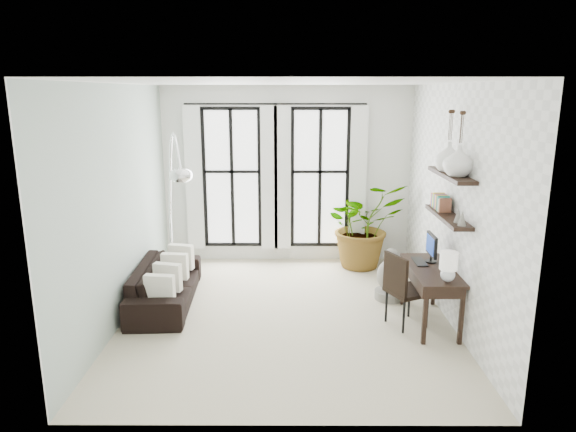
{
  "coord_description": "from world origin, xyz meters",
  "views": [
    {
      "loc": [
        0.05,
        -6.76,
        3.08
      ],
      "look_at": [
        0.03,
        0.3,
        1.37
      ],
      "focal_mm": 32.0,
      "sensor_mm": 36.0,
      "label": 1
    }
  ],
  "objects_px": {
    "sofa": "(165,284)",
    "arc_lamp": "(174,172)",
    "desk_chair": "(402,286)",
    "plant": "(363,224)",
    "desk": "(432,274)",
    "buddha": "(390,278)"
  },
  "relations": [
    {
      "from": "plant",
      "to": "arc_lamp",
      "type": "distance_m",
      "value": 3.48
    },
    {
      "from": "sofa",
      "to": "arc_lamp",
      "type": "bearing_deg",
      "value": -14.74
    },
    {
      "from": "plant",
      "to": "buddha",
      "type": "distance_m",
      "value": 1.61
    },
    {
      "from": "arc_lamp",
      "to": "buddha",
      "type": "xyz_separation_m",
      "value": [
        3.27,
        -0.31,
        -1.57
      ]
    },
    {
      "from": "sofa",
      "to": "plant",
      "type": "height_order",
      "value": "plant"
    },
    {
      "from": "sofa",
      "to": "desk",
      "type": "bearing_deg",
      "value": -103.67
    },
    {
      "from": "desk_chair",
      "to": "plant",
      "type": "bearing_deg",
      "value": 69.35
    },
    {
      "from": "arc_lamp",
      "to": "buddha",
      "type": "height_order",
      "value": "arc_lamp"
    },
    {
      "from": "plant",
      "to": "desk",
      "type": "xyz_separation_m",
      "value": [
        0.58,
        -2.43,
        -0.04
      ]
    },
    {
      "from": "sofa",
      "to": "arc_lamp",
      "type": "distance_m",
      "value": 1.69
    },
    {
      "from": "sofa",
      "to": "desk",
      "type": "height_order",
      "value": "desk"
    },
    {
      "from": "desk_chair",
      "to": "sofa",
      "type": "bearing_deg",
      "value": 142.31
    },
    {
      "from": "desk_chair",
      "to": "buddha",
      "type": "bearing_deg",
      "value": 63.44
    },
    {
      "from": "desk",
      "to": "desk_chair",
      "type": "relative_size",
      "value": 1.32
    },
    {
      "from": "desk",
      "to": "sofa",
      "type": "bearing_deg",
      "value": 169.09
    },
    {
      "from": "desk",
      "to": "buddha",
      "type": "bearing_deg",
      "value": 112.45
    },
    {
      "from": "desk_chair",
      "to": "arc_lamp",
      "type": "relative_size",
      "value": 0.41
    },
    {
      "from": "desk",
      "to": "desk_chair",
      "type": "xyz_separation_m",
      "value": [
        -0.4,
        -0.04,
        -0.16
      ]
    },
    {
      "from": "sofa",
      "to": "desk",
      "type": "distance_m",
      "value": 3.84
    },
    {
      "from": "plant",
      "to": "arc_lamp",
      "type": "xyz_separation_m",
      "value": [
        -3.06,
        -1.22,
        1.13
      ]
    },
    {
      "from": "desk_chair",
      "to": "buddha",
      "type": "distance_m",
      "value": 0.97
    },
    {
      "from": "plant",
      "to": "desk_chair",
      "type": "height_order",
      "value": "plant"
    }
  ]
}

